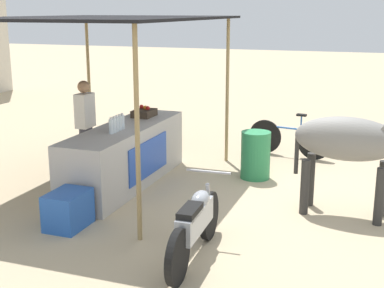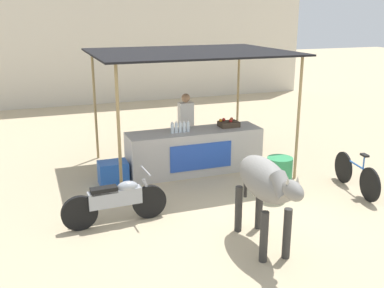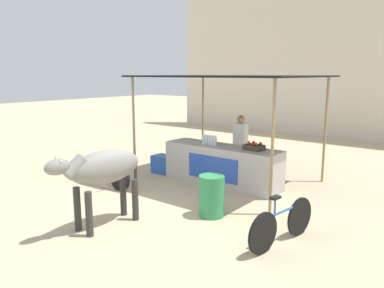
{
  "view_description": "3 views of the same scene",
  "coord_description": "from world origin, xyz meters",
  "px_view_note": "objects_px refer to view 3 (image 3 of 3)",
  "views": [
    {
      "loc": [
        -7.43,
        -1.63,
        2.76
      ],
      "look_at": [
        0.19,
        1.13,
        0.72
      ],
      "focal_mm": 50.0,
      "sensor_mm": 36.0,
      "label": 1
    },
    {
      "loc": [
        -3.35,
        -6.74,
        3.49
      ],
      "look_at": [
        -0.3,
        1.56,
        0.86
      ],
      "focal_mm": 42.0,
      "sensor_mm": 36.0,
      "label": 2
    },
    {
      "loc": [
        4.98,
        -5.28,
        2.69
      ],
      "look_at": [
        -0.08,
        1.11,
        1.16
      ],
      "focal_mm": 35.0,
      "sensor_mm": 36.0,
      "label": 3
    }
  ],
  "objects_px": {
    "cooler_box": "(164,164)",
    "motorcycle_parked": "(103,169)",
    "fruit_crate": "(254,147)",
    "vendor_behind_counter": "(240,146)",
    "water_barrel": "(212,196)",
    "stall_counter": "(222,165)",
    "bicycle_leaning": "(282,224)",
    "cow": "(103,170)"
  },
  "relations": [
    {
      "from": "stall_counter",
      "to": "vendor_behind_counter",
      "type": "bearing_deg",
      "value": 85.28
    },
    {
      "from": "cow",
      "to": "bicycle_leaning",
      "type": "bearing_deg",
      "value": 24.61
    },
    {
      "from": "stall_counter",
      "to": "cooler_box",
      "type": "relative_size",
      "value": 5.0
    },
    {
      "from": "water_barrel",
      "to": "cow",
      "type": "height_order",
      "value": "cow"
    },
    {
      "from": "water_barrel",
      "to": "bicycle_leaning",
      "type": "distance_m",
      "value": 1.62
    },
    {
      "from": "cooler_box",
      "to": "water_barrel",
      "type": "distance_m",
      "value": 3.41
    },
    {
      "from": "cooler_box",
      "to": "motorcycle_parked",
      "type": "distance_m",
      "value": 1.89
    },
    {
      "from": "motorcycle_parked",
      "to": "water_barrel",
      "type": "bearing_deg",
      "value": 1.1
    },
    {
      "from": "stall_counter",
      "to": "vendor_behind_counter",
      "type": "relative_size",
      "value": 1.82
    },
    {
      "from": "vendor_behind_counter",
      "to": "cooler_box",
      "type": "height_order",
      "value": "vendor_behind_counter"
    },
    {
      "from": "stall_counter",
      "to": "fruit_crate",
      "type": "xyz_separation_m",
      "value": [
        0.85,
        0.06,
        0.55
      ]
    },
    {
      "from": "fruit_crate",
      "to": "cow",
      "type": "xyz_separation_m",
      "value": [
        -1.03,
        -3.53,
        0.0
      ]
    },
    {
      "from": "vendor_behind_counter",
      "to": "motorcycle_parked",
      "type": "distance_m",
      "value": 3.51
    },
    {
      "from": "cooler_box",
      "to": "bicycle_leaning",
      "type": "distance_m",
      "value": 4.94
    },
    {
      "from": "fruit_crate",
      "to": "cooler_box",
      "type": "distance_m",
      "value": 2.82
    },
    {
      "from": "stall_counter",
      "to": "bicycle_leaning",
      "type": "xyz_separation_m",
      "value": [
        2.63,
        -2.19,
        -0.13
      ]
    },
    {
      "from": "fruit_crate",
      "to": "water_barrel",
      "type": "distance_m",
      "value": 2.06
    },
    {
      "from": "motorcycle_parked",
      "to": "vendor_behind_counter",
      "type": "bearing_deg",
      "value": 50.87
    },
    {
      "from": "cooler_box",
      "to": "motorcycle_parked",
      "type": "height_order",
      "value": "motorcycle_parked"
    },
    {
      "from": "bicycle_leaning",
      "to": "fruit_crate",
      "type": "bearing_deg",
      "value": 128.39
    },
    {
      "from": "cooler_box",
      "to": "bicycle_leaning",
      "type": "height_order",
      "value": "bicycle_leaning"
    },
    {
      "from": "stall_counter",
      "to": "cow",
      "type": "height_order",
      "value": "cow"
    },
    {
      "from": "fruit_crate",
      "to": "cow",
      "type": "bearing_deg",
      "value": -106.24
    },
    {
      "from": "fruit_crate",
      "to": "cooler_box",
      "type": "xyz_separation_m",
      "value": [
        -2.7,
        -0.16,
        -0.79
      ]
    },
    {
      "from": "fruit_crate",
      "to": "vendor_behind_counter",
      "type": "xyz_separation_m",
      "value": [
        -0.78,
        0.69,
        -0.18
      ]
    },
    {
      "from": "cow",
      "to": "cooler_box",
      "type": "bearing_deg",
      "value": 116.31
    },
    {
      "from": "stall_counter",
      "to": "motorcycle_parked",
      "type": "relative_size",
      "value": 1.67
    },
    {
      "from": "vendor_behind_counter",
      "to": "bicycle_leaning",
      "type": "relative_size",
      "value": 1.0
    },
    {
      "from": "vendor_behind_counter",
      "to": "bicycle_leaning",
      "type": "height_order",
      "value": "vendor_behind_counter"
    },
    {
      "from": "water_barrel",
      "to": "bicycle_leaning",
      "type": "xyz_separation_m",
      "value": [
        1.59,
        -0.3,
        -0.05
      ]
    },
    {
      "from": "stall_counter",
      "to": "motorcycle_parked",
      "type": "bearing_deg",
      "value": -137.6
    },
    {
      "from": "cow",
      "to": "vendor_behind_counter",
      "type": "bearing_deg",
      "value": 86.68
    },
    {
      "from": "stall_counter",
      "to": "cow",
      "type": "xyz_separation_m",
      "value": [
        -0.18,
        -3.48,
        0.55
      ]
    },
    {
      "from": "fruit_crate",
      "to": "cooler_box",
      "type": "bearing_deg",
      "value": -176.71
    },
    {
      "from": "vendor_behind_counter",
      "to": "water_barrel",
      "type": "bearing_deg",
      "value": -69.78
    },
    {
      "from": "stall_counter",
      "to": "cooler_box",
      "type": "xyz_separation_m",
      "value": [
        -1.85,
        -0.1,
        -0.24
      ]
    },
    {
      "from": "water_barrel",
      "to": "vendor_behind_counter",
      "type": "bearing_deg",
      "value": 110.22
    },
    {
      "from": "motorcycle_parked",
      "to": "cooler_box",
      "type": "bearing_deg",
      "value": 81.24
    },
    {
      "from": "cooler_box",
      "to": "cow",
      "type": "relative_size",
      "value": 0.33
    },
    {
      "from": "cooler_box",
      "to": "motorcycle_parked",
      "type": "relative_size",
      "value": 0.33
    },
    {
      "from": "fruit_crate",
      "to": "bicycle_leaning",
      "type": "bearing_deg",
      "value": -51.61
    },
    {
      "from": "cow",
      "to": "motorcycle_parked",
      "type": "relative_size",
      "value": 1.02
    }
  ]
}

